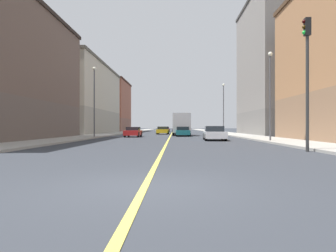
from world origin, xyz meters
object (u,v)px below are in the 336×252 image
Objects in this scene: street_lamp_left_near at (270,87)px; car_teal at (182,132)px; building_right_distant at (108,106)px; car_green at (178,130)px; building_right_midblock at (80,99)px; car_maroon at (166,129)px; box_truck at (181,124)px; street_lamp_left_far at (223,104)px; car_white at (214,133)px; building_left_mid at (279,67)px; traffic_light_left_near at (307,66)px; car_black at (177,130)px; car_yellow at (163,130)px; street_lamp_right_near at (94,95)px; car_red at (133,132)px.

street_lamp_left_near reaches higher than car_teal.
building_right_distant is 3.51× the size of car_green.
building_right_midblock is at bearing -90.00° from building_right_distant.
car_maroon is at bearing -4.95° from building_right_distant.
building_right_distant reaches higher than box_truck.
car_white is at bearing -101.18° from street_lamp_left_far.
traffic_light_left_near is (-8.71, -30.11, -5.71)m from building_left_mid.
street_lamp_left_far reaches higher than car_teal.
box_truck reaches higher than car_black.
street_lamp_left_near is 27.40m from car_yellow.
car_teal is (-14.49, -6.13, -9.45)m from building_left_mid.
building_left_mid is 20.37m from car_yellow.
street_lamp_left_far is (24.47, -27.09, -1.39)m from building_right_distant.
car_black is at bearing 26.02° from building_right_midblock.
building_right_midblock is 23.16m from car_teal.
box_truck is (3.21, -31.89, 1.02)m from car_maroon.
building_right_distant is 36.53m from street_lamp_left_far.
street_lamp_left_near is at bearing -65.10° from car_teal.
traffic_light_left_near is 1.71× the size of car_black.
car_maroon is 1.02× the size of car_yellow.
car_white is at bearing -50.89° from building_right_midblock.
street_lamp_left_near is at bearing -27.91° from street_lamp_right_near.
car_maroon is (-10.08, 25.85, -4.32)m from street_lamp_left_far.
car_green is at bearing 99.86° from traffic_light_left_near.
car_maroon is at bearing 97.34° from car_white.
car_red is (11.60, -39.17, -5.71)m from building_right_distant.
street_lamp_right_near reaches higher than car_yellow.
building_right_distant is at bearing 119.48° from car_yellow.
traffic_light_left_near is at bearing -91.73° from street_lamp_left_far.
street_lamp_left_near is 1.81× the size of car_red.
street_lamp_left_far is 2.01× the size of car_black.
building_left_mid is 35.53m from car_maroon.
building_left_mid is 22.83m from street_lamp_left_near.
street_lamp_right_near is 1.81× the size of car_yellow.
car_white is 22.53m from car_yellow.
car_teal is (17.67, -13.93, -5.49)m from building_right_midblock.
car_white is (2.70, -11.14, 0.02)m from car_teal.
car_maroon is at bearing 56.20° from building_right_midblock.
car_green is at bearing 164.00° from street_lamp_left_far.
building_left_mid is at bearing 69.67° from street_lamp_left_near.
car_black is (-15.03, 16.16, -9.43)m from building_left_mid.
car_white is at bearing -76.35° from car_teal.
traffic_light_left_near is 0.97× the size of box_truck.
car_teal is (0.41, -11.63, -0.02)m from car_green.
building_left_mid is 31.86m from traffic_light_left_near.
building_left_mid is 2.95× the size of traffic_light_left_near.
street_lamp_left_far reaches higher than car_white.
building_right_distant is at bearing 136.49° from building_left_mid.
street_lamp_right_near is 0.97× the size of street_lamp_left_far.
car_red is at bearing -157.19° from building_left_mid.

